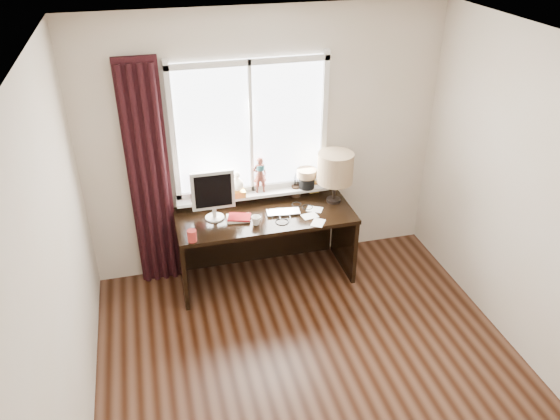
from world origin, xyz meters
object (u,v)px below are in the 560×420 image
object	(u,v)px
red_cup	(192,236)
monitor	(213,192)
mug	(256,220)
table_lamp	(335,168)
laptop	(284,212)
desk	(263,230)

from	to	relation	value
red_cup	monitor	world-z (taller)	monitor
red_cup	monitor	xyz separation A→B (m)	(0.25, 0.34, 0.22)
mug	table_lamp	xyz separation A→B (m)	(0.84, 0.24, 0.32)
monitor	table_lamp	bearing A→B (deg)	1.57
laptop	mug	distance (m)	0.33
monitor	mug	bearing A→B (deg)	-29.98
laptop	table_lamp	xyz separation A→B (m)	(0.54, 0.11, 0.35)
table_lamp	laptop	bearing A→B (deg)	-168.92
laptop	monitor	distance (m)	0.71
red_cup	desk	world-z (taller)	red_cup
laptop	table_lamp	world-z (taller)	table_lamp
laptop	red_cup	size ratio (longest dim) A/B	2.93
mug	red_cup	distance (m)	0.62
desk	table_lamp	bearing A→B (deg)	-1.54
mug	monitor	bearing A→B (deg)	150.02
monitor	table_lamp	xyz separation A→B (m)	(1.20, 0.03, 0.09)
laptop	red_cup	distance (m)	0.94
laptop	mug	xyz separation A→B (m)	(-0.30, -0.13, 0.03)
laptop	monitor	world-z (taller)	monitor
monitor	laptop	bearing A→B (deg)	-6.44
mug	monitor	size ratio (longest dim) A/B	0.18
desk	monitor	size ratio (longest dim) A/B	3.47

